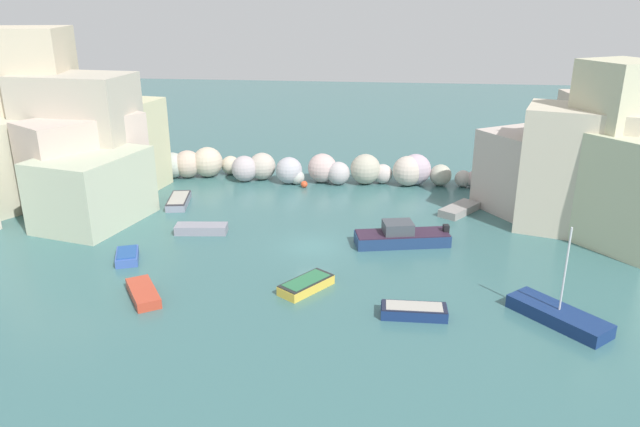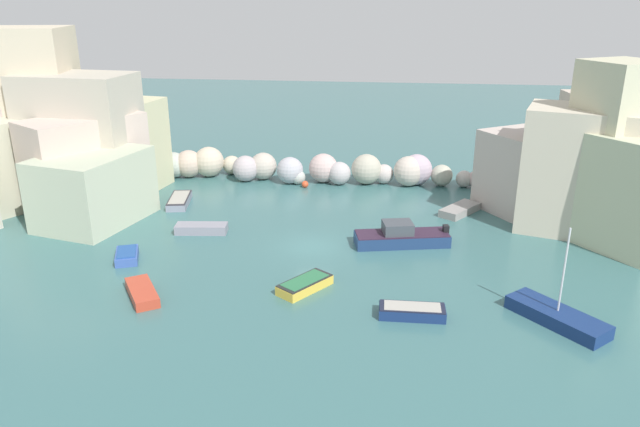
% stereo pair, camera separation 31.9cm
% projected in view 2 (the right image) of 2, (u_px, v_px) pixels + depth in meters
% --- Properties ---
extents(cove_water, '(160.00, 160.00, 0.00)m').
position_uv_depth(cove_water, '(313.00, 247.00, 40.12)').
color(cove_water, '#3A696A').
rests_on(cove_water, ground).
extents(cliff_headland_left, '(19.48, 24.28, 13.44)m').
position_uv_depth(cliff_headland_left, '(42.00, 150.00, 47.82)').
color(cliff_headland_left, beige).
rests_on(cliff_headland_left, ground).
extents(cliff_headland_right, '(23.45, 18.55, 11.86)m').
position_uv_depth(cliff_headland_right, '(598.00, 169.00, 43.74)').
color(cliff_headland_right, beige).
rests_on(cliff_headland_right, ground).
extents(rock_breakwater, '(30.29, 4.22, 2.74)m').
position_uv_depth(rock_breakwater, '(296.00, 168.00, 53.80)').
color(rock_breakwater, beige).
rests_on(rock_breakwater, ground).
extents(channel_buoy, '(0.59, 0.59, 0.59)m').
position_uv_depth(channel_buoy, '(305.00, 184.00, 52.26)').
color(channel_buoy, '#E04C28').
rests_on(channel_buoy, cove_water).
extents(moored_boat_0, '(4.80, 5.02, 5.22)m').
position_uv_depth(moored_boat_0, '(557.00, 316.00, 30.72)').
color(moored_boat_0, navy).
rests_on(moored_boat_0, cove_water).
extents(moored_boat_1, '(3.09, 3.51, 0.61)m').
position_uv_depth(moored_boat_1, '(305.00, 284.00, 34.21)').
color(moored_boat_1, gold).
rests_on(moored_boat_1, cove_water).
extents(moored_boat_2, '(2.97, 3.58, 0.56)m').
position_uv_depth(moored_boat_2, '(142.00, 292.00, 33.37)').
color(moored_boat_2, '#BE3F2A').
rests_on(moored_boat_2, cove_water).
extents(moored_boat_3, '(6.51, 3.19, 1.62)m').
position_uv_depth(moored_boat_3, '(401.00, 237.00, 40.25)').
color(moored_boat_3, navy).
rests_on(moored_boat_3, cove_water).
extents(moored_boat_4, '(2.16, 4.10, 0.60)m').
position_uv_depth(moored_boat_4, '(179.00, 200.00, 48.14)').
color(moored_boat_4, gray).
rests_on(moored_boat_4, cove_water).
extents(moored_boat_5, '(3.70, 1.65, 0.62)m').
position_uv_depth(moored_boat_5, '(201.00, 228.00, 42.38)').
color(moored_boat_5, gray).
rests_on(moored_boat_5, cove_water).
extents(moored_boat_6, '(3.44, 1.30, 0.64)m').
position_uv_depth(moored_boat_6, '(412.00, 311.00, 31.30)').
color(moored_boat_6, navy).
rests_on(moored_boat_6, cove_water).
extents(moored_boat_7, '(2.11, 2.73, 0.61)m').
position_uv_depth(moored_boat_7, '(127.00, 255.00, 38.06)').
color(moored_boat_7, '#3B5BAD').
rests_on(moored_boat_7, cove_water).
extents(moored_boat_8, '(3.42, 3.89, 0.58)m').
position_uv_depth(moored_boat_8, '(460.00, 210.00, 46.11)').
color(moored_boat_8, gray).
rests_on(moored_boat_8, cove_water).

